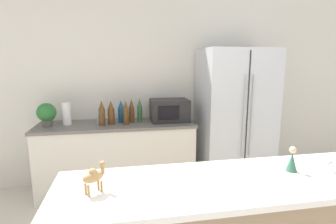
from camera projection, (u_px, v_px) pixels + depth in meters
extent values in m
cube|color=silver|center=(150.00, 89.00, 3.60)|extent=(8.00, 0.06, 2.55)
cube|color=silver|center=(118.00, 158.00, 3.35)|extent=(1.89, 0.60, 0.85)
cube|color=#66605B|center=(117.00, 125.00, 3.27)|extent=(1.92, 0.63, 0.03)
cube|color=silver|center=(235.00, 118.00, 3.49)|extent=(0.92, 0.68, 1.81)
cube|color=black|center=(247.00, 124.00, 3.15)|extent=(0.01, 0.01, 1.73)
cylinder|color=#B2B5BA|center=(244.00, 117.00, 3.11)|extent=(0.02, 0.02, 0.99)
cylinder|color=#B2B5BA|center=(252.00, 117.00, 3.13)|extent=(0.02, 0.02, 0.99)
cube|color=silver|center=(233.00, 182.00, 1.47)|extent=(1.97, 0.58, 0.03)
cylinder|color=#595451|center=(47.00, 123.00, 3.11)|extent=(0.11, 0.11, 0.08)
sphere|color=#2D7033|center=(46.00, 112.00, 3.08)|extent=(0.22, 0.22, 0.22)
cylinder|color=white|center=(67.00, 114.00, 3.17)|extent=(0.10, 0.10, 0.27)
cube|color=black|center=(169.00, 110.00, 3.38)|extent=(0.48, 0.36, 0.28)
cube|color=black|center=(169.00, 113.00, 3.20)|extent=(0.26, 0.01, 0.17)
cylinder|color=#2D6033|center=(140.00, 114.00, 3.34)|extent=(0.06, 0.06, 0.20)
cone|color=#2D6033|center=(139.00, 102.00, 3.32)|extent=(0.06, 0.06, 0.11)
cylinder|color=gold|center=(139.00, 98.00, 3.30)|extent=(0.02, 0.02, 0.01)
cylinder|color=brown|center=(126.00, 117.00, 3.18)|extent=(0.07, 0.07, 0.19)
cone|color=brown|center=(126.00, 105.00, 3.16)|extent=(0.06, 0.06, 0.11)
cylinder|color=gold|center=(125.00, 100.00, 3.15)|extent=(0.02, 0.02, 0.01)
cylinder|color=brown|center=(102.00, 118.00, 3.13)|extent=(0.08, 0.08, 0.19)
cone|color=brown|center=(101.00, 105.00, 3.10)|extent=(0.07, 0.07, 0.11)
cylinder|color=gold|center=(101.00, 100.00, 3.09)|extent=(0.03, 0.03, 0.01)
cylinder|color=brown|center=(132.00, 115.00, 3.30)|extent=(0.07, 0.07, 0.19)
cone|color=brown|center=(131.00, 103.00, 3.28)|extent=(0.06, 0.06, 0.11)
cylinder|color=gold|center=(131.00, 99.00, 3.27)|extent=(0.02, 0.02, 0.01)
cylinder|color=brown|center=(111.00, 117.00, 3.20)|extent=(0.08, 0.08, 0.19)
cone|color=brown|center=(111.00, 105.00, 3.17)|extent=(0.08, 0.08, 0.11)
cylinder|color=gold|center=(111.00, 100.00, 3.16)|extent=(0.03, 0.03, 0.01)
cylinder|color=#B2B7BC|center=(100.00, 118.00, 3.20)|extent=(0.07, 0.07, 0.15)
cone|color=#B2B7BC|center=(99.00, 109.00, 3.18)|extent=(0.07, 0.07, 0.08)
cylinder|color=gold|center=(99.00, 105.00, 3.17)|extent=(0.02, 0.02, 0.01)
cylinder|color=navy|center=(121.00, 115.00, 3.30)|extent=(0.08, 0.08, 0.18)
cone|color=navy|center=(121.00, 104.00, 3.28)|extent=(0.08, 0.08, 0.10)
cylinder|color=gold|center=(121.00, 100.00, 3.27)|extent=(0.03, 0.03, 0.01)
ellipsoid|color=#A87F4C|center=(93.00, 177.00, 1.30)|extent=(0.12, 0.10, 0.06)
sphere|color=#A87F4C|center=(93.00, 172.00, 1.29)|extent=(0.04, 0.04, 0.04)
cylinder|color=#A87F4C|center=(103.00, 169.00, 1.33)|extent=(0.02, 0.02, 0.05)
sphere|color=#A87F4C|center=(102.00, 164.00, 1.32)|extent=(0.03, 0.03, 0.03)
cylinder|color=#A87F4C|center=(98.00, 184.00, 1.34)|extent=(0.01, 0.01, 0.06)
cylinder|color=#A87F4C|center=(102.00, 187.00, 1.32)|extent=(0.01, 0.01, 0.06)
cylinder|color=#A87F4C|center=(86.00, 189.00, 1.30)|extent=(0.01, 0.01, 0.06)
cylinder|color=#A87F4C|center=(89.00, 191.00, 1.27)|extent=(0.01, 0.01, 0.06)
cone|color=#33664C|center=(292.00, 162.00, 1.57)|extent=(0.07, 0.07, 0.11)
sphere|color=tan|center=(293.00, 150.00, 1.56)|extent=(0.04, 0.04, 0.04)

